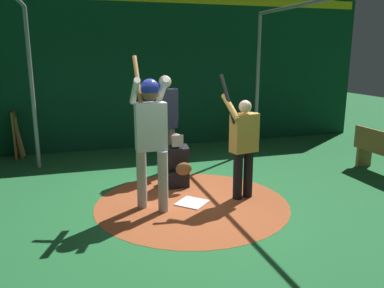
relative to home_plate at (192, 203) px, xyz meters
name	(u,v)px	position (x,y,z in m)	size (l,w,h in m)	color
ground_plane	(192,203)	(0.00, 0.00, -0.01)	(27.64, 27.64, 0.00)	#216633
dirt_circle	(192,203)	(0.00, 0.00, -0.01)	(3.00, 3.00, 0.01)	#9E4C28
home_plate	(192,203)	(0.00, 0.00, 0.00)	(0.42, 0.42, 0.01)	white
batter	(151,131)	(0.03, -0.63, 1.18)	(0.68, 0.49, 2.25)	#B3B3B7
catcher	(176,166)	(-0.84, -0.03, 0.36)	(0.58, 0.40, 0.95)	black
umpire	(166,119)	(-1.62, -0.03, 1.06)	(0.24, 0.49, 1.88)	#4C4C51
visitor	(243,143)	(-0.01, 0.84, 0.90)	(0.54, 0.55, 1.96)	black
back_wall	(144,71)	(-4.01, 0.00, 1.84)	(0.22, 11.64, 3.67)	#0C3D26
cage_frame	(192,59)	(0.00, 0.00, 2.19)	(5.63, 4.93, 3.17)	gray
bat_rack	(17,135)	(-3.76, -2.93, 0.48)	(0.58, 0.19, 1.05)	olive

